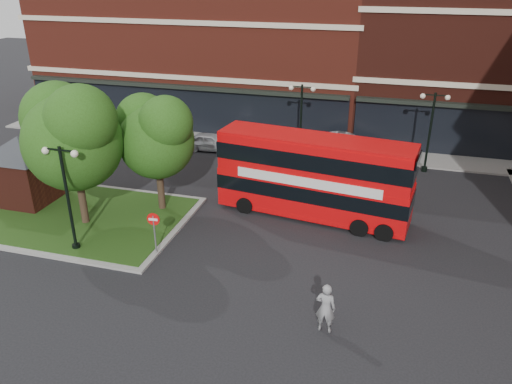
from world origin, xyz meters
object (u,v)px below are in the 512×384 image
(woman, at_px, (326,308))
(car_silver, at_px, (211,142))
(bus, at_px, (314,172))
(car_white, at_px, (346,145))

(woman, distance_m, car_silver, 19.73)
(bus, xyz_separation_m, car_white, (0.64, 9.44, -1.72))
(car_silver, height_order, car_white, car_white)
(bus, relative_size, woman, 5.13)
(woman, xyz_separation_m, car_white, (-1.36, 18.17, -0.24))
(woman, height_order, car_white, woman)
(woman, bearing_deg, car_silver, -54.37)
(car_white, bearing_deg, car_silver, 99.85)
(woman, xyz_separation_m, car_silver, (-10.53, 16.67, -0.35))
(car_silver, bearing_deg, car_white, -83.70)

